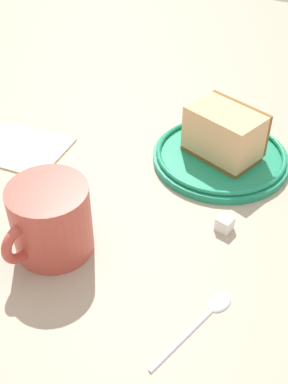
{
  "coord_description": "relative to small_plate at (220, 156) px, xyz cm",
  "views": [
    {
      "loc": [
        45.35,
        14.39,
        40.98
      ],
      "look_at": [
        4.65,
        -4.15,
        3.0
      ],
      "focal_mm": 45.27,
      "sensor_mm": 36.0,
      "label": 1
    }
  ],
  "objects": [
    {
      "name": "folded_napkin",
      "position": [
        9.28,
        -27.31,
        -0.53
      ],
      "size": [
        10.67,
        13.11,
        0.6
      ],
      "primitive_type": "cube",
      "rotation": [
        0.0,
        0.0,
        0.03
      ],
      "color": "beige",
      "rests_on": "ground_plane"
    },
    {
      "name": "ground_plane",
      "position": [
        9.24,
        -1.33,
        -2.26
      ],
      "size": [
        156.04,
        156.04,
        2.86
      ],
      "primitive_type": "cube",
      "color": "tan"
    },
    {
      "name": "teaspoon",
      "position": [
        25.36,
        6.86,
        -0.48
      ],
      "size": [
        11.83,
        5.11,
        0.8
      ],
      "color": "silver",
      "rests_on": "ground_plane"
    },
    {
      "name": "small_plate",
      "position": [
        0.0,
        0.0,
        0.0
      ],
      "size": [
        18.99,
        18.99,
        1.7
      ],
      "color": "#1E8C66",
      "rests_on": "ground_plane"
    },
    {
      "name": "sugar_cube",
      "position": [
        12.96,
        4.62,
        0.06
      ],
      "size": [
        2.15,
        2.15,
        1.78
      ],
      "primitive_type": "cube",
      "rotation": [
        0.0,
        0.0,
        1.33
      ],
      "color": "white",
      "rests_on": "ground_plane"
    },
    {
      "name": "cake_slice",
      "position": [
        -0.26,
        0.1,
        3.69
      ],
      "size": [
        9.73,
        11.54,
        6.9
      ],
      "color": "brown",
      "rests_on": "small_plate"
    },
    {
      "name": "tea_mug",
      "position": [
        23.88,
        -12.26,
        3.54
      ],
      "size": [
        11.29,
        8.9,
        8.55
      ],
      "color": "#BF4C3F",
      "rests_on": "ground_plane"
    }
  ]
}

